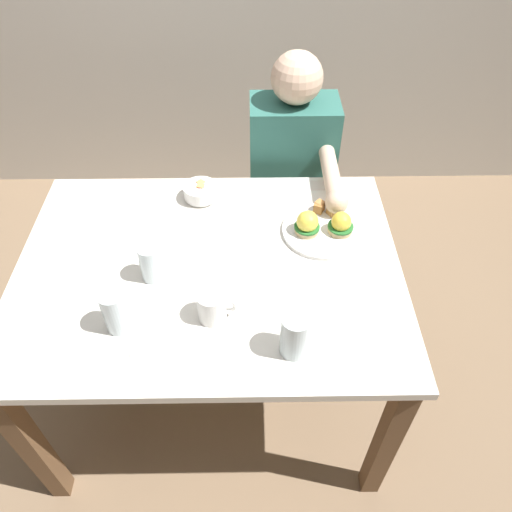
{
  "coord_description": "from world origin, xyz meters",
  "views": [
    {
      "loc": [
        0.13,
        -1.05,
        1.86
      ],
      "look_at": [
        0.15,
        0.0,
        0.78
      ],
      "focal_mm": 34.49,
      "sensor_mm": 36.0,
      "label": 1
    }
  ],
  "objects_px": {
    "coffee_mug": "(212,305)",
    "fork": "(156,351)",
    "water_glass_far": "(152,264)",
    "eggs_benedict_plate": "(323,226)",
    "diner_person": "(293,173)",
    "water_glass_near": "(295,337)",
    "fruit_bowl": "(201,192)",
    "water_glass_extra": "(117,313)",
    "dining_table": "(210,288)"
  },
  "relations": [
    {
      "from": "dining_table",
      "to": "eggs_benedict_plate",
      "type": "xyz_separation_m",
      "value": [
        0.37,
        0.15,
        0.13
      ]
    },
    {
      "from": "water_glass_near",
      "to": "eggs_benedict_plate",
      "type": "bearing_deg",
      "value": 74.68
    },
    {
      "from": "eggs_benedict_plate",
      "to": "diner_person",
      "type": "distance_m",
      "value": 0.47
    },
    {
      "from": "coffee_mug",
      "to": "diner_person",
      "type": "relative_size",
      "value": 0.1
    },
    {
      "from": "water_glass_far",
      "to": "eggs_benedict_plate",
      "type": "bearing_deg",
      "value": 19.6
    },
    {
      "from": "eggs_benedict_plate",
      "to": "water_glass_far",
      "type": "height_order",
      "value": "water_glass_far"
    },
    {
      "from": "fork",
      "to": "eggs_benedict_plate",
      "type": "bearing_deg",
      "value": 43.0
    },
    {
      "from": "diner_person",
      "to": "coffee_mug",
      "type": "bearing_deg",
      "value": -109.4
    },
    {
      "from": "water_glass_extra",
      "to": "diner_person",
      "type": "xyz_separation_m",
      "value": [
        0.54,
        0.83,
        -0.15
      ]
    },
    {
      "from": "fruit_bowl",
      "to": "diner_person",
      "type": "distance_m",
      "value": 0.46
    },
    {
      "from": "fruit_bowl",
      "to": "fork",
      "type": "xyz_separation_m",
      "value": [
        -0.08,
        -0.64,
        -0.03
      ]
    },
    {
      "from": "coffee_mug",
      "to": "water_glass_far",
      "type": "relative_size",
      "value": 0.9
    },
    {
      "from": "coffee_mug",
      "to": "fork",
      "type": "bearing_deg",
      "value": -142.23
    },
    {
      "from": "coffee_mug",
      "to": "water_glass_near",
      "type": "bearing_deg",
      "value": -27.27
    },
    {
      "from": "water_glass_extra",
      "to": "eggs_benedict_plate",
      "type": "bearing_deg",
      "value": 31.95
    },
    {
      "from": "coffee_mug",
      "to": "fork",
      "type": "xyz_separation_m",
      "value": [
        -0.15,
        -0.12,
        -0.05
      ]
    },
    {
      "from": "coffee_mug",
      "to": "water_glass_extra",
      "type": "distance_m",
      "value": 0.26
    },
    {
      "from": "water_glass_far",
      "to": "fruit_bowl",
      "type": "bearing_deg",
      "value": 72.26
    },
    {
      "from": "fork",
      "to": "water_glass_far",
      "type": "height_order",
      "value": "water_glass_far"
    },
    {
      "from": "fruit_bowl",
      "to": "water_glass_extra",
      "type": "distance_m",
      "value": 0.59
    },
    {
      "from": "coffee_mug",
      "to": "water_glass_extra",
      "type": "xyz_separation_m",
      "value": [
        -0.26,
        -0.03,
        0.01
      ]
    },
    {
      "from": "coffee_mug",
      "to": "dining_table",
      "type": "bearing_deg",
      "value": 97.46
    },
    {
      "from": "fork",
      "to": "water_glass_extra",
      "type": "distance_m",
      "value": 0.15
    },
    {
      "from": "dining_table",
      "to": "water_glass_extra",
      "type": "distance_m",
      "value": 0.37
    },
    {
      "from": "dining_table",
      "to": "fruit_bowl",
      "type": "relative_size",
      "value": 10.0
    },
    {
      "from": "dining_table",
      "to": "water_glass_near",
      "type": "xyz_separation_m",
      "value": [
        0.25,
        -0.31,
        0.17
      ]
    },
    {
      "from": "fruit_bowl",
      "to": "water_glass_near",
      "type": "relative_size",
      "value": 0.88
    },
    {
      "from": "fork",
      "to": "dining_table",
      "type": "bearing_deg",
      "value": 68.67
    },
    {
      "from": "dining_table",
      "to": "coffee_mug",
      "type": "bearing_deg",
      "value": -82.54
    },
    {
      "from": "water_glass_far",
      "to": "dining_table",
      "type": "bearing_deg",
      "value": 14.99
    },
    {
      "from": "eggs_benedict_plate",
      "to": "coffee_mug",
      "type": "relative_size",
      "value": 2.43
    },
    {
      "from": "fruit_bowl",
      "to": "water_glass_far",
      "type": "distance_m",
      "value": 0.39
    },
    {
      "from": "fork",
      "to": "water_glass_extra",
      "type": "xyz_separation_m",
      "value": [
        -0.11,
        0.09,
        0.06
      ]
    },
    {
      "from": "eggs_benedict_plate",
      "to": "diner_person",
      "type": "relative_size",
      "value": 0.24
    },
    {
      "from": "water_glass_near",
      "to": "water_glass_far",
      "type": "xyz_separation_m",
      "value": [
        -0.41,
        0.27,
        -0.01
      ]
    },
    {
      "from": "fruit_bowl",
      "to": "diner_person",
      "type": "bearing_deg",
      "value": 37.74
    },
    {
      "from": "water_glass_far",
      "to": "water_glass_extra",
      "type": "height_order",
      "value": "water_glass_extra"
    },
    {
      "from": "eggs_benedict_plate",
      "to": "water_glass_near",
      "type": "bearing_deg",
      "value": -105.32
    },
    {
      "from": "diner_person",
      "to": "water_glass_extra",
      "type": "bearing_deg",
      "value": -122.98
    },
    {
      "from": "water_glass_near",
      "to": "water_glass_far",
      "type": "height_order",
      "value": "water_glass_near"
    },
    {
      "from": "eggs_benedict_plate",
      "to": "fruit_bowl",
      "type": "height_order",
      "value": "eggs_benedict_plate"
    },
    {
      "from": "eggs_benedict_plate",
      "to": "water_glass_extra",
      "type": "bearing_deg",
      "value": -148.05
    },
    {
      "from": "water_glass_near",
      "to": "water_glass_extra",
      "type": "distance_m",
      "value": 0.48
    },
    {
      "from": "water_glass_near",
      "to": "diner_person",
      "type": "bearing_deg",
      "value": 86.12
    },
    {
      "from": "dining_table",
      "to": "water_glass_far",
      "type": "height_order",
      "value": "water_glass_far"
    },
    {
      "from": "eggs_benedict_plate",
      "to": "coffee_mug",
      "type": "bearing_deg",
      "value": -134.99
    },
    {
      "from": "eggs_benedict_plate",
      "to": "water_glass_far",
      "type": "bearing_deg",
      "value": -160.4
    },
    {
      "from": "coffee_mug",
      "to": "water_glass_far",
      "type": "xyz_separation_m",
      "value": [
        -0.19,
        0.16,
        0.0
      ]
    },
    {
      "from": "fruit_bowl",
      "to": "fork",
      "type": "height_order",
      "value": "fruit_bowl"
    },
    {
      "from": "water_glass_near",
      "to": "water_glass_extra",
      "type": "xyz_separation_m",
      "value": [
        -0.48,
        0.08,
        0.0
      ]
    }
  ]
}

